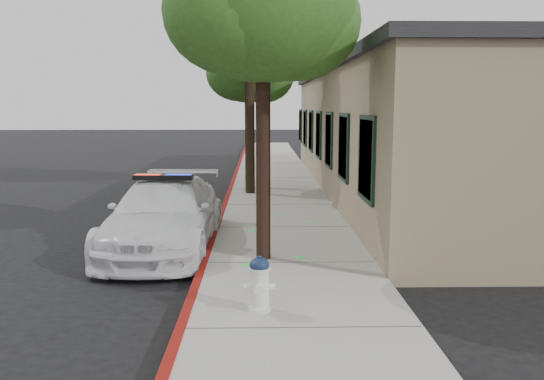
{
  "coord_description": "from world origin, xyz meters",
  "views": [
    {
      "loc": [
        1.1,
        -9.77,
        2.97
      ],
      "look_at": [
        1.33,
        1.36,
        1.28
      ],
      "focal_mm": 36.69,
      "sensor_mm": 36.0,
      "label": 1
    }
  ],
  "objects": [
    {
      "name": "street_tree_far",
      "position": [
        0.73,
        9.62,
        4.12
      ],
      "size": [
        3.0,
        2.79,
        5.28
      ],
      "rotation": [
        0.0,
        0.0,
        -0.18
      ],
      "color": "black",
      "rests_on": "sidewalk"
    },
    {
      "name": "street_tree_mid",
      "position": [
        0.77,
        8.23,
        5.53
      ],
      "size": [
        3.85,
        3.79,
        7.13
      ],
      "rotation": [
        0.0,
        0.0,
        0.11
      ],
      "color": "black",
      "rests_on": "sidewalk"
    },
    {
      "name": "street_tree_near",
      "position": [
        1.16,
        0.3,
        4.62
      ],
      "size": [
        3.5,
        3.27,
        5.99
      ],
      "rotation": [
        0.0,
        0.0,
        -0.14
      ],
      "color": "black",
      "rests_on": "sidewalk"
    },
    {
      "name": "police_car",
      "position": [
        -0.9,
        1.59,
        0.73
      ],
      "size": [
        2.2,
        5.08,
        1.57
      ],
      "rotation": [
        0.0,
        0.0,
        -0.03
      ],
      "color": "white",
      "rests_on": "ground"
    },
    {
      "name": "ground",
      "position": [
        0.0,
        0.0,
        0.0
      ],
      "size": [
        120.0,
        120.0,
        0.0
      ],
      "primitive_type": "plane",
      "color": "black",
      "rests_on": "ground"
    },
    {
      "name": "sidewalk",
      "position": [
        1.6,
        3.0,
        0.07
      ],
      "size": [
        3.2,
        60.0,
        0.15
      ],
      "primitive_type": "cube",
      "color": "gray",
      "rests_on": "ground"
    },
    {
      "name": "fire_hydrant",
      "position": [
        1.08,
        -2.39,
        0.54
      ],
      "size": [
        0.44,
        0.38,
        0.78
      ],
      "rotation": [
        0.0,
        0.0,
        -0.01
      ],
      "color": "silver",
      "rests_on": "sidewalk"
    },
    {
      "name": "red_curb",
      "position": [
        0.06,
        3.0,
        0.08
      ],
      "size": [
        0.14,
        60.0,
        0.16
      ],
      "primitive_type": "cube",
      "color": "maroon",
      "rests_on": "ground"
    },
    {
      "name": "clapboard_building",
      "position": [
        6.69,
        9.0,
        2.13
      ],
      "size": [
        7.3,
        20.89,
        4.24
      ],
      "color": "#877758",
      "rests_on": "ground"
    }
  ]
}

